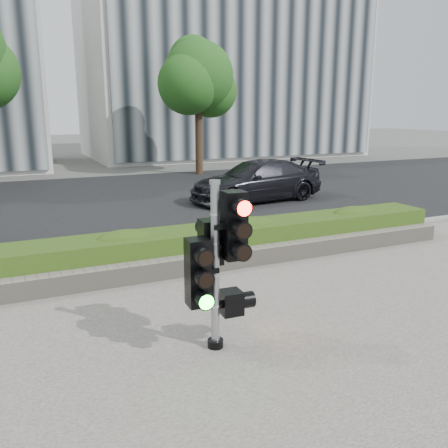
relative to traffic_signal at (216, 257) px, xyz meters
name	(u,v)px	position (x,y,z in m)	size (l,w,h in m)	color
ground	(242,311)	(0.82, 0.89, -1.24)	(120.00, 120.00, 0.00)	#51514C
sidewalk	(346,397)	(0.82, -1.61, -1.22)	(16.00, 11.00, 0.03)	#9E9389
road	(110,201)	(0.82, 10.89, -1.23)	(60.00, 13.00, 0.02)	black
curb	(175,253)	(0.82, 4.04, -1.18)	(60.00, 0.25, 0.12)	gray
stone_wall	(197,264)	(0.82, 2.79, -1.04)	(12.00, 0.32, 0.34)	gray
hedge	(185,247)	(0.82, 3.44, -0.87)	(12.00, 1.00, 0.68)	#537B25
building_right	(221,66)	(11.82, 25.89, 4.76)	(18.00, 10.00, 12.00)	#B7B7B2
tree_right	(197,79)	(6.30, 16.44, 3.24)	(4.10, 3.58, 6.53)	black
traffic_signal	(216,257)	(0.00, 0.00, 0.00)	(0.76, 0.57, 2.19)	black
car_dark	(256,181)	(5.43, 8.92, -0.53)	(1.92, 4.73, 1.37)	black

